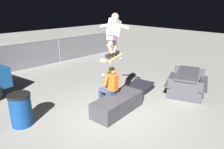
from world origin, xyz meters
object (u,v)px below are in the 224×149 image
at_px(trash_bin, 21,110).
at_px(skateboard, 112,58).
at_px(skater_airborne, 114,33).
at_px(kicker_ramp, 137,89).
at_px(picnic_table_back, 187,79).
at_px(person_sitting_on_ledge, 109,85).
at_px(ledge_box_main, 117,104).

bearing_deg(trash_bin, skateboard, -26.49).
bearing_deg(skater_airborne, kicker_ramp, 13.89).
bearing_deg(skateboard, picnic_table_back, -18.13).
distance_m(person_sitting_on_ledge, skateboard, 0.94).
distance_m(person_sitting_on_ledge, kicker_ramp, 1.74).
bearing_deg(picnic_table_back, trash_bin, 158.03).
relative_size(skater_airborne, picnic_table_back, 0.54).
bearing_deg(ledge_box_main, picnic_table_back, -15.45).
xyz_separation_m(ledge_box_main, picnic_table_back, (2.75, -0.76, 0.26)).
bearing_deg(person_sitting_on_ledge, skateboard, -114.14).
height_order(skateboard, picnic_table_back, skateboard).
distance_m(ledge_box_main, kicker_ramp, 1.76).
distance_m(person_sitting_on_ledge, trash_bin, 2.52).
bearing_deg(trash_bin, picnic_table_back, -21.97).
bearing_deg(person_sitting_on_ledge, skater_airborne, -103.47).
relative_size(person_sitting_on_ledge, skateboard, 1.26).
height_order(kicker_ramp, trash_bin, trash_bin).
bearing_deg(ledge_box_main, person_sitting_on_ledge, 81.88).
distance_m(kicker_ramp, trash_bin, 4.03).
bearing_deg(trash_bin, kicker_ramp, -9.97).
height_order(skateboard, trash_bin, skateboard).
xyz_separation_m(person_sitting_on_ledge, trash_bin, (-2.35, 0.87, -0.28)).
xyz_separation_m(skater_airborne, trash_bin, (-2.30, 1.10, -1.87)).
relative_size(skater_airborne, kicker_ramp, 0.84).
relative_size(ledge_box_main, person_sitting_on_ledge, 1.32).
xyz_separation_m(skateboard, picnic_table_back, (2.81, -0.92, -1.12)).
bearing_deg(skater_airborne, person_sitting_on_ledge, 76.53).
bearing_deg(kicker_ramp, skateboard, -166.09).
height_order(person_sitting_on_ledge, trash_bin, person_sitting_on_ledge).
bearing_deg(person_sitting_on_ledge, ledge_box_main, -98.12).
distance_m(skater_airborne, kicker_ramp, 2.82).
bearing_deg(skateboard, skater_airborne, 14.41).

